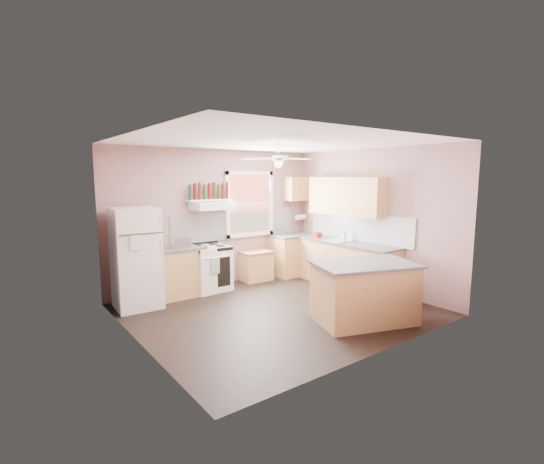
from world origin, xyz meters
TOP-DOWN VIEW (x-y plane):
  - floor at (0.00, 0.00)m, footprint 4.50×4.50m
  - ceiling at (0.00, 0.00)m, footprint 4.50×4.50m
  - wall_back at (0.00, 2.02)m, footprint 4.50×0.05m
  - wall_right at (2.27, 0.00)m, footprint 0.05×4.00m
  - wall_left at (-2.27, 0.00)m, footprint 0.05×4.00m
  - backsplash_back at (0.45, 1.99)m, footprint 2.90×0.03m
  - backsplash_right at (2.23, 0.30)m, footprint 0.03×2.60m
  - window_view at (0.75, 1.98)m, footprint 1.00×0.02m
  - window_frame at (0.75, 1.96)m, footprint 1.16×0.07m
  - refrigerator at (-1.79, 1.52)m, footprint 0.74×0.73m
  - base_cabinet_left at (-1.06, 1.70)m, footprint 0.90×0.60m
  - counter_left at (-1.06, 1.70)m, footprint 0.92×0.62m
  - toaster at (-0.95, 1.58)m, footprint 0.32×0.24m
  - stove at (-0.36, 1.70)m, footprint 0.74×0.68m
  - range_hood at (-0.23, 1.75)m, footprint 0.78×0.50m
  - bottle_shelf at (-0.23, 1.87)m, footprint 0.90×0.26m
  - cart at (0.77, 1.75)m, footprint 0.64×0.44m
  - base_cabinet_corner at (1.75, 1.70)m, footprint 1.00×0.60m
  - base_cabinet_right at (1.95, 0.30)m, footprint 0.60×2.20m
  - counter_corner at (1.75, 1.70)m, footprint 1.02×0.62m
  - counter_right at (1.94, 0.30)m, footprint 0.62×2.22m
  - sink at (1.94, 0.50)m, footprint 0.55×0.45m
  - faucet at (2.10, 0.50)m, footprint 0.03×0.03m
  - upper_cabinet_right at (2.08, 0.50)m, footprint 0.33×1.80m
  - upper_cabinet_corner at (1.95, 1.83)m, footprint 0.60×0.33m
  - paper_towel at (2.07, 1.86)m, footprint 0.26×0.12m
  - island at (0.73, -1.16)m, footprint 1.61×1.29m
  - island_top at (0.73, -1.16)m, footprint 1.71×1.40m
  - ceiling_fan_hub at (0.00, 0.00)m, footprint 0.20×0.20m
  - soap_bottle at (2.08, 0.51)m, footprint 0.11×0.11m
  - red_caddy at (1.88, 1.10)m, footprint 0.20×0.16m
  - wine_bottles at (-0.23, 1.87)m, footprint 0.86×0.06m

SIDE VIEW (x-z plane):
  - floor at x=0.00m, z-range 0.00..0.00m
  - cart at x=0.77m, z-range 0.00..0.62m
  - base_cabinet_left at x=-1.06m, z-range 0.00..0.86m
  - stove at x=-0.36m, z-range 0.00..0.86m
  - base_cabinet_corner at x=1.75m, z-range 0.00..0.86m
  - base_cabinet_right at x=1.95m, z-range 0.00..0.86m
  - island at x=0.73m, z-range 0.00..0.86m
  - refrigerator at x=-1.79m, z-range 0.00..1.67m
  - counter_left at x=-1.06m, z-range 0.86..0.90m
  - counter_corner at x=1.75m, z-range 0.86..0.90m
  - counter_right at x=1.94m, z-range 0.86..0.90m
  - island_top at x=0.73m, z-range 0.86..0.90m
  - sink at x=1.94m, z-range 0.88..0.91m
  - red_caddy at x=1.88m, z-range 0.90..1.00m
  - faucet at x=2.10m, z-range 0.90..1.04m
  - toaster at x=-0.95m, z-range 0.90..1.08m
  - soap_bottle at x=2.08m, z-range 0.90..1.14m
  - backsplash_back at x=0.45m, z-range 0.90..1.45m
  - backsplash_right at x=2.23m, z-range 0.90..1.45m
  - paper_towel at x=2.07m, z-range 1.19..1.31m
  - wall_back at x=0.00m, z-range 0.00..2.70m
  - wall_right at x=2.27m, z-range 0.00..2.70m
  - wall_left at x=-2.27m, z-range 0.00..2.70m
  - window_view at x=0.75m, z-range 1.00..2.20m
  - window_frame at x=0.75m, z-range 0.92..2.28m
  - range_hood at x=-0.23m, z-range 1.55..1.69m
  - bottle_shelf at x=-0.23m, z-range 1.71..1.73m
  - upper_cabinet_right at x=2.08m, z-range 1.40..2.16m
  - wine_bottles at x=-0.23m, z-range 1.73..2.04m
  - upper_cabinet_corner at x=1.95m, z-range 1.64..2.16m
  - ceiling_fan_hub at x=0.00m, z-range 2.41..2.49m
  - ceiling at x=0.00m, z-range 2.70..2.70m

